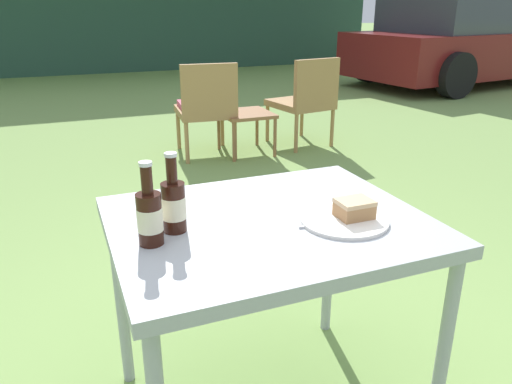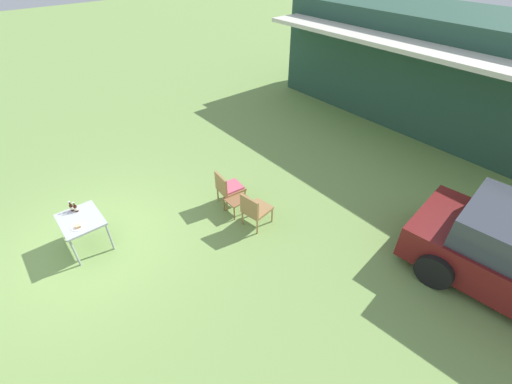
{
  "view_description": "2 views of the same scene",
  "coord_description": "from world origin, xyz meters",
  "px_view_note": "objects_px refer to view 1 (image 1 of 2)",
  "views": [
    {
      "loc": [
        -0.54,
        -1.23,
        1.32
      ],
      "look_at": [
        0.0,
        0.1,
        0.77
      ],
      "focal_mm": 35.0,
      "sensor_mm": 36.0,
      "label": 1
    },
    {
      "loc": [
        5.97,
        -0.48,
        5.18
      ],
      "look_at": [
        1.68,
        3.04,
        0.9
      ],
      "focal_mm": 24.0,
      "sensor_mm": 36.0,
      "label": 2
    }
  ],
  "objects_px": {
    "wicker_chair_plain": "(306,98)",
    "patio_table": "(268,240)",
    "cake_on_plate": "(348,215)",
    "cola_bottle_far": "(150,216)",
    "parked_car": "(462,42)",
    "garden_side_table": "(246,117)",
    "cola_bottle_near": "(174,204)",
    "wicker_chair_cushioned": "(206,106)"
  },
  "relations": [
    {
      "from": "garden_side_table",
      "to": "patio_table",
      "type": "xyz_separation_m",
      "value": [
        -1.06,
        -2.98,
        0.31
      ]
    },
    {
      "from": "cola_bottle_far",
      "to": "cola_bottle_near",
      "type": "bearing_deg",
      "value": 35.86
    },
    {
      "from": "parked_car",
      "to": "cake_on_plate",
      "type": "height_order",
      "value": "parked_car"
    },
    {
      "from": "wicker_chair_cushioned",
      "to": "wicker_chair_plain",
      "type": "distance_m",
      "value": 0.98
    },
    {
      "from": "garden_side_table",
      "to": "cola_bottle_near",
      "type": "xyz_separation_m",
      "value": [
        -1.34,
        -2.95,
        0.46
      ]
    },
    {
      "from": "wicker_chair_plain",
      "to": "cola_bottle_far",
      "type": "xyz_separation_m",
      "value": [
        -2.03,
        -3.03,
        0.33
      ]
    },
    {
      "from": "cake_on_plate",
      "to": "garden_side_table",
      "type": "bearing_deg",
      "value": 74.45
    },
    {
      "from": "wicker_chair_cushioned",
      "to": "patio_table",
      "type": "distance_m",
      "value": 3.1
    },
    {
      "from": "garden_side_table",
      "to": "cola_bottle_near",
      "type": "bearing_deg",
      "value": -114.42
    },
    {
      "from": "wicker_chair_plain",
      "to": "patio_table",
      "type": "relative_size",
      "value": 0.93
    },
    {
      "from": "wicker_chair_plain",
      "to": "garden_side_table",
      "type": "bearing_deg",
      "value": -7.46
    },
    {
      "from": "cola_bottle_near",
      "to": "garden_side_table",
      "type": "bearing_deg",
      "value": 65.58
    },
    {
      "from": "parked_car",
      "to": "patio_table",
      "type": "height_order",
      "value": "parked_car"
    },
    {
      "from": "wicker_chair_cushioned",
      "to": "cola_bottle_far",
      "type": "distance_m",
      "value": 3.24
    },
    {
      "from": "parked_car",
      "to": "garden_side_table",
      "type": "height_order",
      "value": "parked_car"
    },
    {
      "from": "wicker_chair_cushioned",
      "to": "garden_side_table",
      "type": "height_order",
      "value": "wicker_chair_cushioned"
    },
    {
      "from": "wicker_chair_plain",
      "to": "cola_bottle_far",
      "type": "height_order",
      "value": "cola_bottle_far"
    },
    {
      "from": "cake_on_plate",
      "to": "wicker_chair_plain",
      "type": "bearing_deg",
      "value": 64.54
    },
    {
      "from": "garden_side_table",
      "to": "patio_table",
      "type": "relative_size",
      "value": 0.53
    },
    {
      "from": "wicker_chair_plain",
      "to": "patio_table",
      "type": "height_order",
      "value": "wicker_chair_plain"
    },
    {
      "from": "parked_car",
      "to": "garden_side_table",
      "type": "xyz_separation_m",
      "value": [
        -4.92,
        -2.61,
        -0.36
      ]
    },
    {
      "from": "cake_on_plate",
      "to": "cola_bottle_far",
      "type": "bearing_deg",
      "value": 172.96
    },
    {
      "from": "wicker_chair_plain",
      "to": "cola_bottle_far",
      "type": "bearing_deg",
      "value": 46.76
    },
    {
      "from": "wicker_chair_plain",
      "to": "patio_table",
      "type": "bearing_deg",
      "value": 51.34
    },
    {
      "from": "garden_side_table",
      "to": "cola_bottle_far",
      "type": "height_order",
      "value": "cola_bottle_far"
    },
    {
      "from": "garden_side_table",
      "to": "patio_table",
      "type": "bearing_deg",
      "value": -109.69
    },
    {
      "from": "garden_side_table",
      "to": "wicker_chair_plain",
      "type": "bearing_deg",
      "value": 1.87
    },
    {
      "from": "wicker_chair_plain",
      "to": "patio_table",
      "type": "xyz_separation_m",
      "value": [
        -1.68,
        -3.0,
        0.18
      ]
    },
    {
      "from": "garden_side_table",
      "to": "patio_table",
      "type": "distance_m",
      "value": 3.18
    },
    {
      "from": "cake_on_plate",
      "to": "cola_bottle_far",
      "type": "distance_m",
      "value": 0.57
    },
    {
      "from": "wicker_chair_plain",
      "to": "cola_bottle_near",
      "type": "height_order",
      "value": "cola_bottle_near"
    },
    {
      "from": "patio_table",
      "to": "cola_bottle_far",
      "type": "height_order",
      "value": "cola_bottle_far"
    },
    {
      "from": "wicker_chair_plain",
      "to": "cola_bottle_near",
      "type": "bearing_deg",
      "value": 47.29
    },
    {
      "from": "wicker_chair_plain",
      "to": "cola_bottle_near",
      "type": "xyz_separation_m",
      "value": [
        -1.96,
        -2.97,
        0.33
      ]
    },
    {
      "from": "cola_bottle_near",
      "to": "wicker_chair_cushioned",
      "type": "bearing_deg",
      "value": 71.94
    },
    {
      "from": "garden_side_table",
      "to": "cola_bottle_near",
      "type": "distance_m",
      "value": 3.27
    },
    {
      "from": "patio_table",
      "to": "cola_bottle_far",
      "type": "bearing_deg",
      "value": -175.0
    },
    {
      "from": "parked_car",
      "to": "cake_on_plate",
      "type": "bearing_deg",
      "value": -142.4
    },
    {
      "from": "cola_bottle_near",
      "to": "cola_bottle_far",
      "type": "distance_m",
      "value": 0.09
    },
    {
      "from": "cola_bottle_far",
      "to": "parked_car",
      "type": "bearing_deg",
      "value": 41.54
    },
    {
      "from": "patio_table",
      "to": "cola_bottle_near",
      "type": "distance_m",
      "value": 0.31
    },
    {
      "from": "wicker_chair_cushioned",
      "to": "parked_car",
      "type": "bearing_deg",
      "value": -148.76
    }
  ]
}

